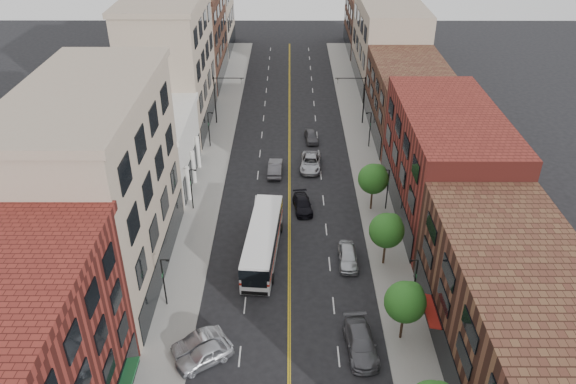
{
  "coord_description": "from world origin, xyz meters",
  "views": [
    {
      "loc": [
        -0.01,
        -30.02,
        34.73
      ],
      "look_at": [
        -0.14,
        19.54,
        5.0
      ],
      "focal_mm": 35.0,
      "sensor_mm": 36.0,
      "label": 1
    }
  ],
  "objects_px": {
    "car_lane_b": "(311,162)",
    "car_lane_behind": "(275,168)",
    "car_parked_mid": "(361,343)",
    "city_bus": "(263,240)",
    "car_lane_a": "(302,204)",
    "car_angle_b": "(198,343)",
    "car_angle_a": "(204,355)",
    "car_parked_far": "(348,256)",
    "car_lane_c": "(311,136)"
  },
  "relations": [
    {
      "from": "car_angle_b",
      "to": "city_bus",
      "type": "bearing_deg",
      "value": 128.97
    },
    {
      "from": "city_bus",
      "to": "car_angle_a",
      "type": "bearing_deg",
      "value": -101.42
    },
    {
      "from": "car_lane_behind",
      "to": "car_lane_a",
      "type": "xyz_separation_m",
      "value": [
        3.3,
        -8.55,
        -0.13
      ]
    },
    {
      "from": "car_angle_b",
      "to": "car_parked_far",
      "type": "height_order",
      "value": "car_parked_far"
    },
    {
      "from": "car_angle_a",
      "to": "car_parked_far",
      "type": "height_order",
      "value": "car_parked_far"
    },
    {
      "from": "car_lane_behind",
      "to": "car_angle_a",
      "type": "bearing_deg",
      "value": 82.48
    },
    {
      "from": "car_parked_mid",
      "to": "car_parked_far",
      "type": "bearing_deg",
      "value": 85.07
    },
    {
      "from": "car_angle_a",
      "to": "car_parked_far",
      "type": "bearing_deg",
      "value": 102.01
    },
    {
      "from": "car_angle_b",
      "to": "car_lane_b",
      "type": "bearing_deg",
      "value": 131.56
    },
    {
      "from": "car_angle_a",
      "to": "car_parked_far",
      "type": "distance_m",
      "value": 17.94
    },
    {
      "from": "car_angle_a",
      "to": "car_angle_b",
      "type": "distance_m",
      "value": 1.6
    },
    {
      "from": "car_lane_b",
      "to": "car_parked_far",
      "type": "bearing_deg",
      "value": -77.26
    },
    {
      "from": "city_bus",
      "to": "car_parked_far",
      "type": "relative_size",
      "value": 2.74
    },
    {
      "from": "car_lane_b",
      "to": "car_lane_a",
      "type": "bearing_deg",
      "value": -93.13
    },
    {
      "from": "car_lane_c",
      "to": "car_parked_mid",
      "type": "bearing_deg",
      "value": -91.27
    },
    {
      "from": "city_bus",
      "to": "car_angle_b",
      "type": "height_order",
      "value": "city_bus"
    },
    {
      "from": "city_bus",
      "to": "car_parked_mid",
      "type": "bearing_deg",
      "value": -51.78
    },
    {
      "from": "car_angle_b",
      "to": "car_angle_a",
      "type": "bearing_deg",
      "value": -5.0
    },
    {
      "from": "car_lane_c",
      "to": "car_lane_b",
      "type": "bearing_deg",
      "value": -97.7
    },
    {
      "from": "city_bus",
      "to": "car_parked_mid",
      "type": "xyz_separation_m",
      "value": [
        8.45,
        -12.75,
        -1.08
      ]
    },
    {
      "from": "city_bus",
      "to": "car_parked_mid",
      "type": "height_order",
      "value": "city_bus"
    },
    {
      "from": "car_parked_mid",
      "to": "city_bus",
      "type": "bearing_deg",
      "value": 118.6
    },
    {
      "from": "car_angle_b",
      "to": "car_parked_far",
      "type": "xyz_separation_m",
      "value": [
        13.2,
        11.41,
        0.09
      ]
    },
    {
      "from": "car_lane_c",
      "to": "car_angle_a",
      "type": "bearing_deg",
      "value": -108.77
    },
    {
      "from": "car_angle_a",
      "to": "car_lane_c",
      "type": "distance_m",
      "value": 41.81
    },
    {
      "from": "city_bus",
      "to": "car_parked_far",
      "type": "bearing_deg",
      "value": -3.56
    },
    {
      "from": "car_lane_b",
      "to": "car_lane_behind",
      "type": "bearing_deg",
      "value": -158.3
    },
    {
      "from": "city_bus",
      "to": "car_lane_a",
      "type": "bearing_deg",
      "value": 68.85
    },
    {
      "from": "car_parked_far",
      "to": "car_lane_b",
      "type": "height_order",
      "value": "car_parked_far"
    },
    {
      "from": "city_bus",
      "to": "car_lane_behind",
      "type": "relative_size",
      "value": 2.64
    },
    {
      "from": "car_lane_a",
      "to": "car_lane_c",
      "type": "height_order",
      "value": "car_lane_c"
    },
    {
      "from": "car_angle_a",
      "to": "car_parked_mid",
      "type": "bearing_deg",
      "value": 62.28
    },
    {
      "from": "car_angle_b",
      "to": "car_parked_far",
      "type": "distance_m",
      "value": 17.45
    },
    {
      "from": "car_parked_mid",
      "to": "car_lane_b",
      "type": "xyz_separation_m",
      "value": [
        -3.05,
        31.32,
        -0.03
      ]
    },
    {
      "from": "car_angle_b",
      "to": "car_lane_b",
      "type": "relative_size",
      "value": 0.76
    },
    {
      "from": "car_lane_behind",
      "to": "car_lane_b",
      "type": "bearing_deg",
      "value": -160.83
    },
    {
      "from": "car_parked_mid",
      "to": "car_lane_a",
      "type": "bearing_deg",
      "value": 96.48
    },
    {
      "from": "car_angle_b",
      "to": "car_lane_a",
      "type": "distance_m",
      "value": 22.99
    },
    {
      "from": "car_parked_mid",
      "to": "car_lane_a",
      "type": "height_order",
      "value": "car_parked_mid"
    },
    {
      "from": "car_lane_b",
      "to": "car_parked_mid",
      "type": "bearing_deg",
      "value": -80.46
    },
    {
      "from": "city_bus",
      "to": "car_lane_b",
      "type": "bearing_deg",
      "value": 78.49
    },
    {
      "from": "car_parked_far",
      "to": "car_lane_c",
      "type": "distance_m",
      "value": 27.92
    },
    {
      "from": "city_bus",
      "to": "car_lane_c",
      "type": "xyz_separation_m",
      "value": [
        5.74,
        26.57,
        -1.19
      ]
    },
    {
      "from": "city_bus",
      "to": "car_lane_a",
      "type": "relative_size",
      "value": 2.76
    },
    {
      "from": "car_lane_behind",
      "to": "car_lane_a",
      "type": "relative_size",
      "value": 1.05
    },
    {
      "from": "car_angle_a",
      "to": "car_lane_c",
      "type": "relative_size",
      "value": 1.11
    },
    {
      "from": "car_lane_behind",
      "to": "car_lane_a",
      "type": "bearing_deg",
      "value": 112.55
    },
    {
      "from": "city_bus",
      "to": "car_lane_a",
      "type": "distance_m",
      "value": 9.6
    },
    {
      "from": "car_angle_a",
      "to": "car_angle_b",
      "type": "xyz_separation_m",
      "value": [
        -0.69,
        1.44,
        -0.08
      ]
    },
    {
      "from": "city_bus",
      "to": "car_lane_c",
      "type": "height_order",
      "value": "city_bus"
    }
  ]
}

